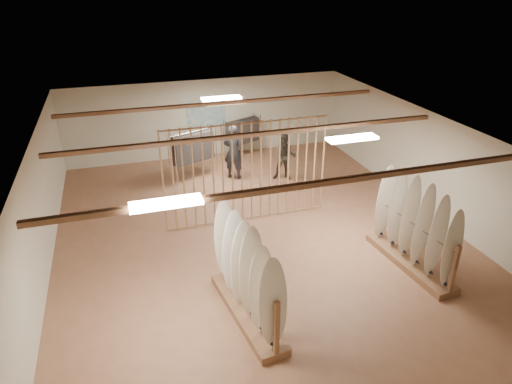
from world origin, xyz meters
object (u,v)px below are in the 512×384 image
object	(u,v)px
rack_right	(413,238)
shopper_a	(233,148)
clothing_rack_a	(193,147)
rack_left	(247,285)
clothing_rack_b	(243,131)
shopper_b	(285,154)

from	to	relation	value
rack_right	shopper_a	bearing A→B (deg)	108.18
clothing_rack_a	shopper_a	size ratio (longest dim) A/B	0.80
rack_right	rack_left	bearing A→B (deg)	-177.50
rack_right	clothing_rack_a	bearing A→B (deg)	116.00
clothing_rack_b	shopper_a	distance (m)	1.92
shopper_a	clothing_rack_a	bearing A→B (deg)	15.35
rack_left	shopper_a	size ratio (longest dim) A/B	1.31
shopper_a	shopper_b	world-z (taller)	shopper_a
clothing_rack_b	shopper_b	bearing A→B (deg)	-96.11
rack_right	clothing_rack_b	distance (m)	8.05
rack_right	clothing_rack_b	size ratio (longest dim) A/B	1.77
rack_left	clothing_rack_b	size ratio (longest dim) A/B	1.79
rack_left	clothing_rack_b	world-z (taller)	rack_left
rack_left	rack_right	bearing A→B (deg)	0.41
rack_left	clothing_rack_b	bearing A→B (deg)	67.69
clothing_rack_a	clothing_rack_b	bearing A→B (deg)	11.32
rack_right	clothing_rack_a	size ratio (longest dim) A/B	1.61
clothing_rack_b	rack_left	bearing A→B (deg)	-129.07
clothing_rack_a	clothing_rack_b	distance (m)	2.49
shopper_a	shopper_b	bearing A→B (deg)	-170.52
shopper_a	clothing_rack_b	bearing A→B (deg)	-83.34
rack_left	clothing_rack_a	world-z (taller)	rack_left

